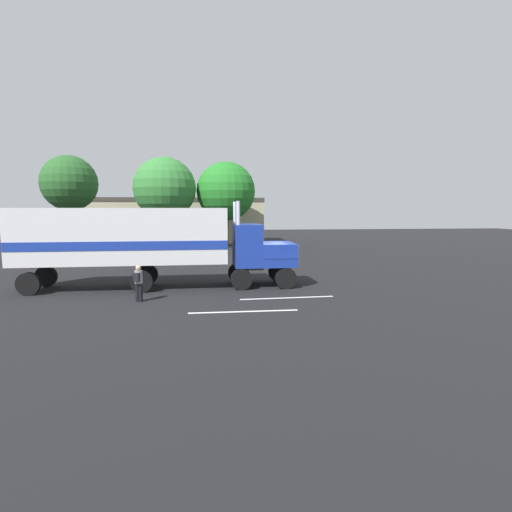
{
  "coord_description": "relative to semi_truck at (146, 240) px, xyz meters",
  "views": [
    {
      "loc": [
        -2.95,
        -21.53,
        4.07
      ],
      "look_at": [
        -0.39,
        -0.23,
        1.6
      ],
      "focal_mm": 28.34,
      "sensor_mm": 36.0,
      "label": 1
    }
  ],
  "objects": [
    {
      "name": "tree_center",
      "position": [
        5.16,
        22.06,
        3.46
      ],
      "size": [
        6.21,
        6.21,
        9.11
      ],
      "color": "brown",
      "rests_on": "ground_plane"
    },
    {
      "name": "tree_left",
      "position": [
        -9.0,
        16.83,
        3.86
      ],
      "size": [
        4.9,
        4.9,
        8.87
      ],
      "color": "brown",
      "rests_on": "ground_plane"
    },
    {
      "name": "person_bystander",
      "position": [
        0.1,
        -3.18,
        -1.63
      ],
      "size": [
        0.38,
        0.48,
        1.63
      ],
      "color": "black",
      "rests_on": "ground_plane"
    },
    {
      "name": "semi_truck",
      "position": [
        0.0,
        0.0,
        0.0
      ],
      "size": [
        14.2,
        3.06,
        4.5
      ],
      "color": "#193399",
      "rests_on": "ground_plane"
    },
    {
      "name": "lane_stripe_near",
      "position": [
        6.78,
        -3.22,
        -2.52
      ],
      "size": [
        4.4,
        0.35,
        0.01
      ],
      "primitive_type": "cube",
      "rotation": [
        0.0,
        0.0,
        0.04
      ],
      "color": "silver",
      "rests_on": "ground_plane"
    },
    {
      "name": "ground_plane",
      "position": [
        6.11,
        0.28,
        -2.52
      ],
      "size": [
        120.0,
        120.0,
        0.0
      ],
      "primitive_type": "plane",
      "color": "black"
    },
    {
      "name": "parked_car",
      "position": [
        -8.88,
        11.1,
        -1.72
      ],
      "size": [
        4.54,
        2.17,
        1.57
      ],
      "color": "maroon",
      "rests_on": "ground_plane"
    },
    {
      "name": "lane_stripe_mid",
      "position": [
        4.55,
        -5.5,
        -2.52
      ],
      "size": [
        4.4,
        0.18,
        0.01
      ],
      "primitive_type": "cube",
      "rotation": [
        0.0,
        0.0,
        -0.0
      ],
      "color": "silver",
      "rests_on": "ground_plane"
    },
    {
      "name": "tree_right",
      "position": [
        -1.11,
        21.05,
        3.67
      ],
      "size": [
        6.31,
        6.31,
        9.37
      ],
      "color": "brown",
      "rests_on": "ground_plane"
    },
    {
      "name": "building_backdrop",
      "position": [
        -1.13,
        29.72,
        0.43
      ],
      "size": [
        22.19,
        6.31,
        5.48
      ],
      "color": "#B7AD8C",
      "rests_on": "ground_plane"
    }
  ]
}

